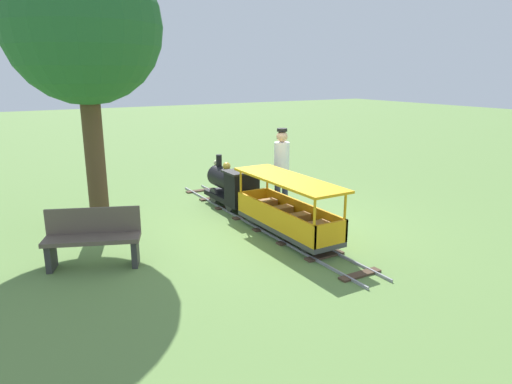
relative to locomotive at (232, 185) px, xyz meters
name	(u,v)px	position (x,y,z in m)	size (l,w,h in m)	color
ground_plane	(261,223)	(0.00, -1.12, -0.49)	(60.00, 60.00, 0.00)	#608442
track	(259,221)	(0.00, -1.05, -0.47)	(0.66, 6.05, 0.04)	gray
locomotive	(232,185)	(0.00, 0.00, 0.00)	(0.62, 1.45, 0.97)	black
passenger_car	(287,213)	(0.00, -1.95, -0.06)	(0.72, 2.35, 0.97)	#3F3F3F
conductor_person	(282,162)	(0.83, -0.53, 0.47)	(0.30, 0.30, 1.62)	#282D47
park_bench	(93,238)	(-3.01, -1.52, -0.07)	(1.35, 0.86, 0.82)	brown
oak_tree_near	(83,28)	(-2.54, 0.24, 2.88)	(2.54, 2.54, 4.67)	#4C3823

